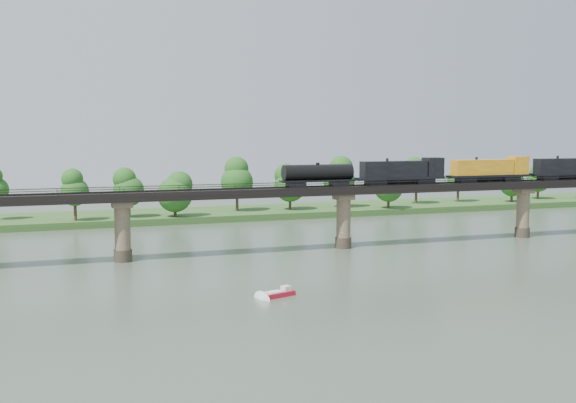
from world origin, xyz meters
name	(u,v)px	position (x,y,z in m)	size (l,w,h in m)	color
ground	(429,279)	(0.00, 0.00, 0.00)	(400.00, 400.00, 0.00)	#394738
far_bank	(254,212)	(0.00, 85.00, 0.80)	(300.00, 24.00, 1.60)	#2B5120
bridge	(343,219)	(0.00, 30.00, 5.46)	(236.00, 30.00, 11.50)	#473A2D
bridge_superstructure	(344,184)	(0.00, 30.00, 11.79)	(220.00, 4.90, 0.75)	black
far_treeline	(227,183)	(-8.21, 80.52, 8.83)	(289.06, 17.54, 13.60)	#382619
freight_train	(461,170)	(25.00, 30.00, 13.87)	(72.18, 2.81, 4.97)	black
motorboat	(279,293)	(-24.28, -2.95, 0.43)	(4.77, 2.97, 1.26)	red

